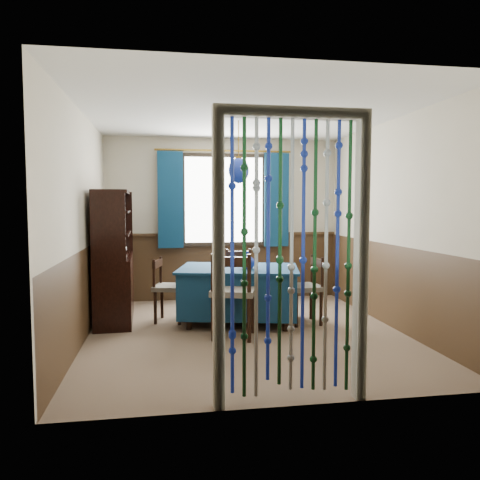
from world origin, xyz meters
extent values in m
plane|color=brown|center=(0.00, 0.00, 0.00)|extent=(4.00, 4.00, 0.00)
plane|color=silver|center=(0.00, 0.00, 2.50)|extent=(4.00, 4.00, 0.00)
plane|color=beige|center=(0.00, 2.00, 1.25)|extent=(3.60, 0.00, 3.60)
plane|color=beige|center=(0.00, -2.00, 1.25)|extent=(3.60, 0.00, 3.60)
plane|color=beige|center=(-1.80, 0.00, 1.25)|extent=(0.00, 4.00, 4.00)
plane|color=beige|center=(1.80, 0.00, 1.25)|extent=(0.00, 4.00, 4.00)
plane|color=#3B2816|center=(0.00, 1.99, 0.50)|extent=(3.60, 0.00, 3.60)
plane|color=#3B2816|center=(0.00, -1.99, 0.50)|extent=(3.60, 0.00, 3.60)
plane|color=#3B2816|center=(-1.79, 0.00, 0.50)|extent=(0.00, 4.00, 4.00)
plane|color=#3B2816|center=(1.79, 0.00, 0.50)|extent=(0.00, 4.00, 4.00)
cube|color=black|center=(0.00, 1.95, 1.55)|extent=(1.32, 0.12, 1.42)
cube|color=#0E2E4C|center=(-0.01, 0.46, 0.39)|extent=(1.57, 1.24, 0.55)
cube|color=#0E2E4C|center=(-0.01, 0.46, 0.68)|extent=(1.65, 1.31, 0.03)
cylinder|color=black|center=(-0.64, 0.25, 0.07)|extent=(0.07, 0.07, 0.14)
cylinder|color=black|center=(0.47, 0.00, 0.07)|extent=(0.07, 0.07, 0.14)
cylinder|color=black|center=(-0.49, 0.93, 0.07)|extent=(0.07, 0.07, 0.14)
cylinder|color=black|center=(0.62, 0.68, 0.07)|extent=(0.07, 0.07, 0.14)
cylinder|color=black|center=(-0.41, -0.27, 0.24)|extent=(0.05, 0.05, 0.48)
cylinder|color=black|center=(-0.03, -0.38, 0.24)|extent=(0.05, 0.05, 0.48)
cylinder|color=black|center=(-0.30, 0.08, 0.24)|extent=(0.05, 0.05, 0.48)
cylinder|color=black|center=(0.08, -0.03, 0.24)|extent=(0.05, 0.05, 0.48)
cube|color=#5B5549|center=(-0.16, -0.15, 0.52)|extent=(0.58, 0.57, 0.06)
cube|color=black|center=(-0.22, -0.34, 0.87)|extent=(0.41, 0.16, 0.11)
cylinder|color=black|center=(-0.41, -0.28, 0.72)|extent=(0.04, 0.04, 0.47)
cylinder|color=black|center=(-0.03, -0.39, 0.72)|extent=(0.04, 0.04, 0.47)
cylinder|color=black|center=(0.29, 1.30, 0.21)|extent=(0.04, 0.04, 0.43)
cylinder|color=black|center=(-0.05, 1.27, 0.21)|extent=(0.04, 0.04, 0.43)
cylinder|color=black|center=(0.32, 0.98, 0.21)|extent=(0.04, 0.04, 0.43)
cylinder|color=black|center=(-0.02, 0.95, 0.21)|extent=(0.04, 0.04, 0.43)
cube|color=#5B5549|center=(0.14, 1.13, 0.46)|extent=(0.45, 0.44, 0.06)
cube|color=black|center=(0.12, 1.30, 0.77)|extent=(0.36, 0.07, 0.10)
cylinder|color=black|center=(0.29, 1.31, 0.64)|extent=(0.04, 0.04, 0.42)
cylinder|color=black|center=(-0.05, 1.28, 0.64)|extent=(0.04, 0.04, 0.42)
cylinder|color=black|center=(-0.96, 0.87, 0.20)|extent=(0.04, 0.04, 0.41)
cylinder|color=black|center=(-1.04, 0.56, 0.20)|extent=(0.04, 0.04, 0.41)
cylinder|color=black|center=(-0.67, 0.79, 0.20)|extent=(0.04, 0.04, 0.41)
cylinder|color=black|center=(-0.75, 0.48, 0.20)|extent=(0.04, 0.04, 0.41)
cube|color=#5B5549|center=(-0.85, 0.68, 0.44)|extent=(0.47, 0.48, 0.05)
cube|color=black|center=(-1.01, 0.72, 0.74)|extent=(0.12, 0.34, 0.09)
cylinder|color=black|center=(-0.97, 0.87, 0.61)|extent=(0.04, 0.04, 0.40)
cylinder|color=black|center=(-1.05, 0.56, 0.61)|extent=(0.04, 0.04, 0.40)
cylinder|color=black|center=(0.96, 0.15, 0.21)|extent=(0.04, 0.04, 0.42)
cylinder|color=black|center=(0.94, 0.49, 0.21)|extent=(0.04, 0.04, 0.42)
cylinder|color=black|center=(0.65, 0.13, 0.21)|extent=(0.04, 0.04, 0.42)
cylinder|color=black|center=(0.63, 0.47, 0.21)|extent=(0.04, 0.04, 0.42)
cube|color=#5B5549|center=(0.79, 0.31, 0.45)|extent=(0.42, 0.44, 0.06)
cube|color=black|center=(0.96, 0.32, 0.76)|extent=(0.06, 0.36, 0.09)
cylinder|color=black|center=(0.97, 0.15, 0.63)|extent=(0.04, 0.04, 0.42)
cylinder|color=black|center=(0.95, 0.49, 0.63)|extent=(0.04, 0.04, 0.42)
cube|color=black|center=(-1.55, 0.85, 0.41)|extent=(0.49, 1.28, 0.83)
cube|color=black|center=(-1.55, 0.25, 1.24)|extent=(0.39, 0.07, 0.83)
cube|color=black|center=(-1.55, 1.45, 1.24)|extent=(0.39, 0.07, 0.83)
cube|color=black|center=(-1.55, 0.85, 1.64)|extent=(0.44, 1.28, 0.04)
cube|color=black|center=(-1.75, 0.85, 1.24)|extent=(0.08, 1.25, 0.83)
cube|color=black|center=(-1.52, 0.85, 1.12)|extent=(0.38, 1.20, 0.02)
cube|color=black|center=(-1.52, 0.85, 1.39)|extent=(0.38, 1.20, 0.02)
cylinder|color=olive|center=(-0.01, 0.46, 2.20)|extent=(0.01, 0.01, 0.60)
ellipsoid|color=navy|center=(-0.01, 0.46, 1.90)|extent=(0.25, 0.25, 0.31)
cylinder|color=olive|center=(-0.01, 0.46, 2.05)|extent=(0.08, 0.08, 0.03)
imported|color=navy|center=(0.08, 0.35, 0.80)|extent=(0.21, 0.21, 0.19)
imported|color=beige|center=(-1.50, 0.53, 1.16)|extent=(0.22, 0.22, 0.05)
imported|color=beige|center=(-1.50, 1.19, 0.92)|extent=(0.20, 0.20, 0.19)
camera|label=1|loc=(-0.92, -5.24, 1.49)|focal=35.00mm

